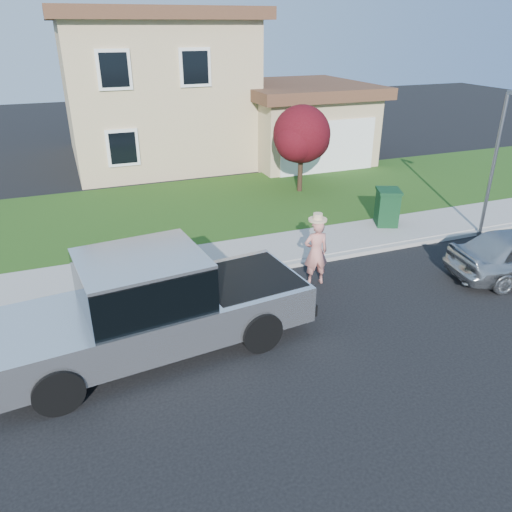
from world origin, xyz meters
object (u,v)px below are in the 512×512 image
(pickup_truck, at_px, (152,307))
(trash_bin, at_px, (387,207))
(ornamental_tree, at_px, (302,137))
(woman, at_px, (316,251))
(street_lamp, at_px, (497,158))

(pickup_truck, xyz_separation_m, trash_bin, (8.41, 4.03, -0.25))
(pickup_truck, height_order, trash_bin, pickup_truck)
(pickup_truck, height_order, ornamental_tree, ornamental_tree)
(woman, relative_size, street_lamp, 0.43)
(woman, height_order, trash_bin, woman)
(pickup_truck, xyz_separation_m, ornamental_tree, (7.45, 8.53, 1.24))
(ornamental_tree, relative_size, trash_bin, 2.81)
(woman, bearing_deg, trash_bin, -139.59)
(woman, height_order, ornamental_tree, ornamental_tree)
(ornamental_tree, bearing_deg, street_lamp, -61.14)
(pickup_truck, distance_m, woman, 4.67)
(ornamental_tree, bearing_deg, trash_bin, -77.95)
(pickup_truck, distance_m, trash_bin, 9.33)
(trash_bin, height_order, street_lamp, street_lamp)
(pickup_truck, relative_size, street_lamp, 1.51)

